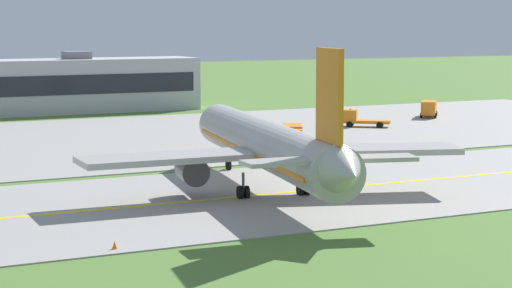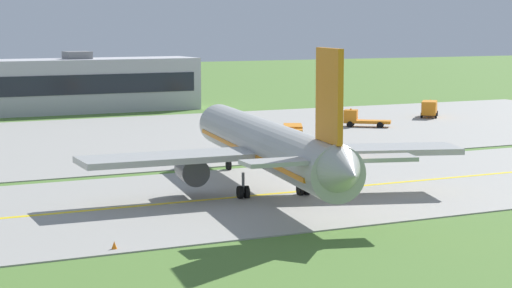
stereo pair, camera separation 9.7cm
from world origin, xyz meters
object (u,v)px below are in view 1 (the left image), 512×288
Objects in this scene: airplane_lead at (268,146)px; service_truck_pushback at (293,135)px; service_truck_baggage at (429,108)px; service_truck_fuel at (359,119)px.

service_truck_pushback is at bearing 57.27° from airplane_lead.
service_truck_baggage is 41.31m from service_truck_pushback.
service_truck_fuel is 23.89m from service_truck_pushback.
service_truck_fuel is (-16.69, -6.47, -0.35)m from service_truck_baggage.
service_truck_baggage reaches higher than service_truck_fuel.
airplane_lead is at bearing -130.99° from service_truck_fuel.
service_truck_pushback is at bearing -141.35° from service_truck_fuel.
service_truck_baggage is at bearing 31.18° from service_truck_pushback.
service_truck_pushback is (16.17, 25.17, -2.60)m from airplane_lead.
service_truck_pushback is (-18.66, -14.92, 0.35)m from service_truck_fuel.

